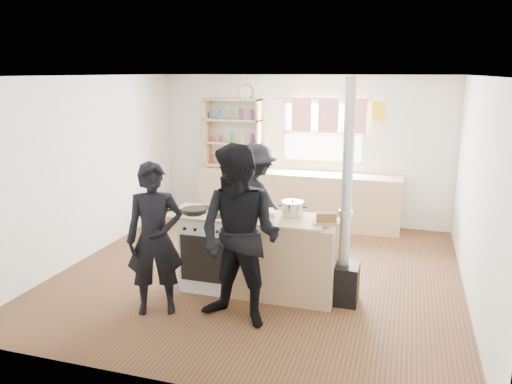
% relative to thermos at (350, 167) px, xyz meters
% --- Properties ---
extents(ground, '(5.00, 5.00, 0.01)m').
position_rel_thermos_xyz_m(ground, '(-0.86, -2.22, -1.05)').
color(ground, brown).
rests_on(ground, ground).
extents(back_counter, '(3.40, 0.55, 0.90)m').
position_rel_thermos_xyz_m(back_counter, '(-0.86, 0.00, -0.59)').
color(back_counter, tan).
rests_on(back_counter, ground).
extents(shelving_unit, '(1.00, 0.28, 1.20)m').
position_rel_thermos_xyz_m(shelving_unit, '(-2.06, 0.12, 0.47)').
color(shelving_unit, tan).
rests_on(shelving_unit, back_counter).
extents(thermos, '(0.10, 0.10, 0.28)m').
position_rel_thermos_xyz_m(thermos, '(0.00, 0.00, 0.00)').
color(thermos, silver).
rests_on(thermos, back_counter).
extents(cooking_island, '(1.97, 0.64, 0.93)m').
position_rel_thermos_xyz_m(cooking_island, '(-0.71, -2.77, -0.58)').
color(cooking_island, white).
rests_on(cooking_island, ground).
extents(skillet_greens, '(0.36, 0.36, 0.05)m').
position_rel_thermos_xyz_m(skillet_greens, '(-1.49, -2.84, -0.08)').
color(skillet_greens, black).
rests_on(skillet_greens, cooking_island).
extents(roast_tray, '(0.39, 0.33, 0.06)m').
position_rel_thermos_xyz_m(roast_tray, '(-0.71, -2.76, -0.08)').
color(roast_tray, silver).
rests_on(roast_tray, cooking_island).
extents(stockpot_stove, '(0.21, 0.21, 0.17)m').
position_rel_thermos_xyz_m(stockpot_stove, '(-1.20, -2.67, -0.04)').
color(stockpot_stove, silver).
rests_on(stockpot_stove, cooking_island).
extents(stockpot_counter, '(0.26, 0.26, 0.20)m').
position_rel_thermos_xyz_m(stockpot_counter, '(-0.34, -2.65, -0.02)').
color(stockpot_counter, '#BCBCBE').
rests_on(stockpot_counter, cooking_island).
extents(bread_board, '(0.32, 0.26, 0.12)m').
position_rel_thermos_xyz_m(bread_board, '(0.07, -2.81, -0.06)').
color(bread_board, tan).
rests_on(bread_board, cooking_island).
extents(flue_heater, '(0.35, 0.35, 2.50)m').
position_rel_thermos_xyz_m(flue_heater, '(0.28, -2.76, -0.38)').
color(flue_heater, black).
rests_on(flue_heater, ground).
extents(person_near_left, '(0.71, 0.61, 1.65)m').
position_rel_thermos_xyz_m(person_near_left, '(-1.62, -3.57, -0.22)').
color(person_near_left, black).
rests_on(person_near_left, ground).
extents(person_near_right, '(1.03, 0.87, 1.87)m').
position_rel_thermos_xyz_m(person_near_right, '(-0.68, -3.54, -0.11)').
color(person_near_right, black).
rests_on(person_near_right, ground).
extents(person_far, '(1.19, 0.94, 1.62)m').
position_rel_thermos_xyz_m(person_far, '(-1.06, -1.78, -0.23)').
color(person_far, black).
rests_on(person_far, ground).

